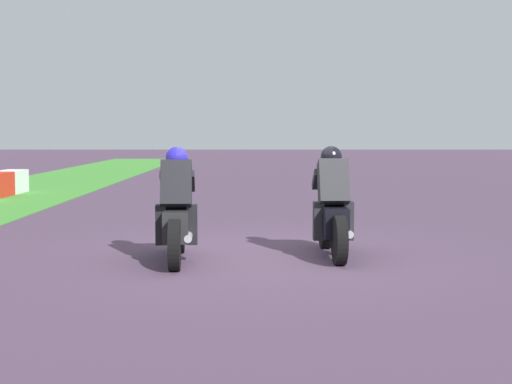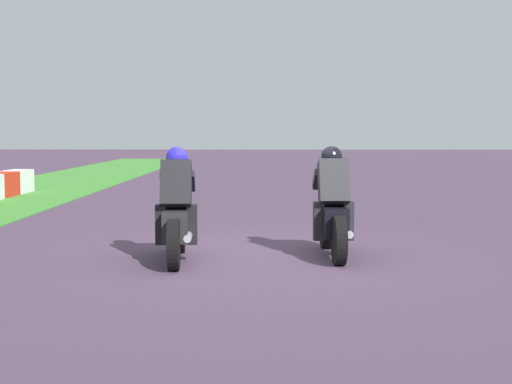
# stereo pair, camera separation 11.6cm
# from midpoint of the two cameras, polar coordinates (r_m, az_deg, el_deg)

# --- Properties ---
(ground_plane) EXTENTS (120.00, 120.00, 0.00)m
(ground_plane) POSITION_cam_midpoint_polar(r_m,az_deg,el_deg) (10.32, 0.05, -4.91)
(ground_plane) COLOR #4C384E
(rider_lane_a) EXTENTS (2.04, 0.55, 1.51)m
(rider_lane_a) POSITION_cam_midpoint_polar(r_m,az_deg,el_deg) (10.30, 5.50, -1.45)
(rider_lane_a) COLOR black
(rider_lane_a) RESTS_ON ground_plane
(rider_lane_b) EXTENTS (2.04, 0.55, 1.51)m
(rider_lane_b) POSITION_cam_midpoint_polar(r_m,az_deg,el_deg) (9.92, -6.37, -1.69)
(rider_lane_b) COLOR black
(rider_lane_b) RESTS_ON ground_plane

